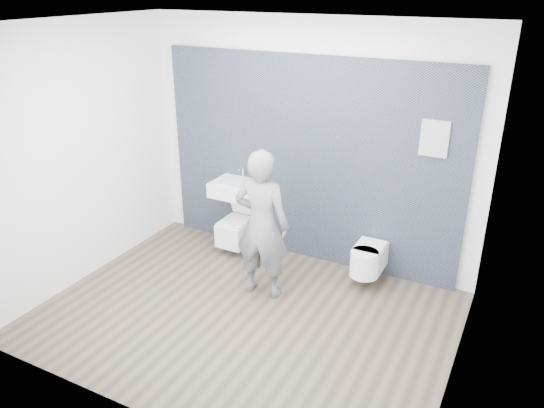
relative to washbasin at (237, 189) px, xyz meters
The scene contains 8 objects.
ground 1.67m from the washbasin, 56.71° to the right, with size 4.00×4.00×0.00m, color brown.
room_shell 1.73m from the washbasin, 56.71° to the right, with size 4.00×4.00×4.00m.
tile_wall 1.17m from the washbasin, 17.16° to the left, with size 3.60×0.06×2.40m, color black.
washbasin is the anchor object (origin of this frame).
toilet_square 0.54m from the washbasin, 90.00° to the right, with size 0.34×0.49×0.65m.
toilet_rounded 1.76m from the washbasin, ahead, with size 0.32×0.54×0.30m.
info_placard 2.35m from the washbasin, ahead, with size 0.28×0.03×0.37m, color white.
visitor 1.06m from the washbasin, 44.94° to the right, with size 0.59×0.39×1.61m, color slate.
Camera 1 is at (2.31, -3.85, 3.13)m, focal length 35.00 mm.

